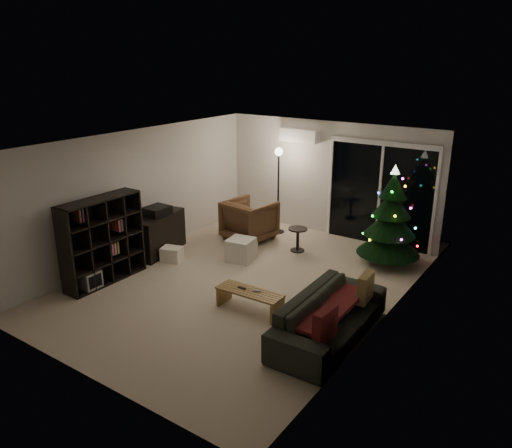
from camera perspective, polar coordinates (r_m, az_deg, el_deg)
The scene contains 18 objects.
room at distance 9.43m, azimuth 5.90°, elevation 1.34°, with size 6.50×7.51×2.60m.
bookshelf at distance 9.20m, azimuth -17.87°, elevation -1.59°, with size 0.39×1.53×1.53m, color black, non-canonical shape.
media_cabinet at distance 10.24m, azimuth -11.09°, elevation -1.12°, with size 0.48×1.29×0.80m, color black.
stereo at distance 10.09m, azimuth -11.26°, elevation 1.49°, with size 0.41×0.48×0.17m, color black.
armchair at distance 10.75m, azimuth -0.74°, elevation 0.44°, with size 0.94×0.97×0.88m, color brown.
ottoman at distance 9.77m, azimuth -1.75°, elevation -2.92°, with size 0.48×0.48×0.43m, color beige.
cardboard_box_a at distance 9.88m, azimuth -9.59°, elevation -3.42°, with size 0.39×0.30×0.28m, color white.
cardboard_box_b at distance 10.03m, azimuth -1.30°, elevation -2.74°, with size 0.42×0.32×0.29m, color white.
side_table at distance 10.22m, azimuth 4.78°, elevation -1.78°, with size 0.39×0.39×0.49m, color black.
floor_lamp at distance 11.07m, azimuth 2.55°, elevation 3.65°, with size 0.30×0.30×1.87m, color black.
sofa at distance 7.23m, azimuth 8.40°, elevation -10.44°, with size 2.23×0.87×0.65m, color #272C23.
sofa_throw at distance 7.19m, azimuth 7.74°, elevation -9.22°, with size 0.70×1.61×0.05m, color #551219.
cushion_a at distance 7.55m, azimuth 12.43°, elevation -7.09°, with size 0.13×0.43×0.43m, color olive.
cushion_b at distance 6.49m, azimuth 7.91°, elevation -11.35°, with size 0.13×0.43×0.43m, color #551219.
coffee_table at distance 7.91m, azimuth -0.71°, elevation -8.77°, with size 1.08×0.38×0.34m, color olive, non-canonical shape.
remote_a at distance 7.90m, azimuth -1.61°, elevation -7.32°, with size 0.14×0.04×0.02m, color black.
remote_b at distance 7.81m, azimuth 0.10°, elevation -7.65°, with size 0.13×0.04×0.02m, color slate.
christmas_tree at distance 9.66m, azimuth 15.17°, elevation 0.91°, with size 1.20×1.20×1.94m, color black.
Camera 1 is at (4.73, -6.42, 3.83)m, focal length 35.00 mm.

